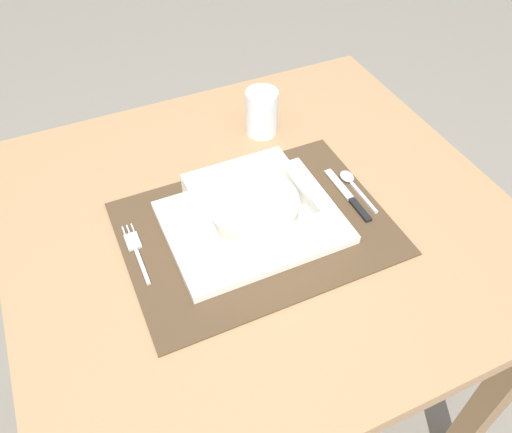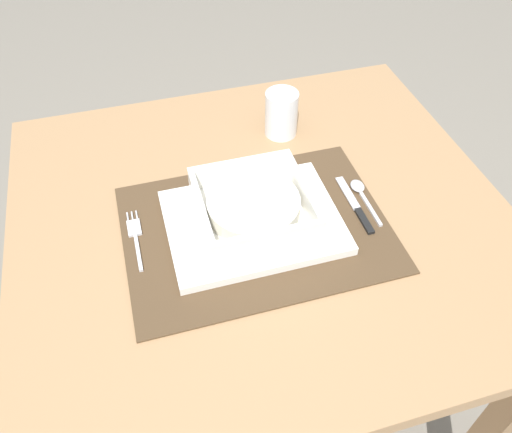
# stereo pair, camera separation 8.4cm
# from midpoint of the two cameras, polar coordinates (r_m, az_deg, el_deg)

# --- Properties ---
(ground_plane) EXTENTS (6.00, 6.00, 0.00)m
(ground_plane) POSITION_cam_midpoint_polar(r_m,az_deg,el_deg) (1.50, 2.12, -19.36)
(ground_plane) COLOR gray
(dining_table) EXTENTS (0.85, 0.79, 0.73)m
(dining_table) POSITION_cam_midpoint_polar(r_m,az_deg,el_deg) (0.97, 3.11, -4.23)
(dining_table) COLOR #A37A51
(dining_table) RESTS_ON ground
(placemat) EXTENTS (0.44, 0.32, 0.00)m
(placemat) POSITION_cam_midpoint_polar(r_m,az_deg,el_deg) (0.86, 2.79, -1.45)
(placemat) COLOR #4C3823
(placemat) RESTS_ON dining_table
(serving_plate) EXTENTS (0.29, 0.22, 0.02)m
(serving_plate) POSITION_cam_midpoint_polar(r_m,az_deg,el_deg) (0.86, 2.46, -0.75)
(serving_plate) COLOR white
(serving_plate) RESTS_ON placemat
(porridge_bowl) EXTENTS (0.18, 0.18, 0.05)m
(porridge_bowl) POSITION_cam_midpoint_polar(r_m,az_deg,el_deg) (0.84, 2.58, 0.87)
(porridge_bowl) COLOR white
(porridge_bowl) RESTS_ON serving_plate
(fork) EXTENTS (0.02, 0.13, 0.00)m
(fork) POSITION_cam_midpoint_polar(r_m,az_deg,el_deg) (0.86, -10.59, -2.19)
(fork) COLOR silver
(fork) RESTS_ON placemat
(spoon) EXTENTS (0.02, 0.11, 0.01)m
(spoon) POSITION_cam_midpoint_polar(r_m,az_deg,el_deg) (0.94, 14.04, 2.68)
(spoon) COLOR silver
(spoon) RESTS_ON placemat
(butter_knife) EXTENTS (0.01, 0.14, 0.01)m
(butter_knife) POSITION_cam_midpoint_polar(r_m,az_deg,el_deg) (0.91, 13.72, 0.85)
(butter_knife) COLOR black
(butter_knife) RESTS_ON placemat
(drinking_glass) EXTENTS (0.06, 0.06, 0.09)m
(drinking_glass) POSITION_cam_midpoint_polar(r_m,az_deg,el_deg) (1.04, 5.19, 10.99)
(drinking_glass) COLOR white
(drinking_glass) RESTS_ON dining_table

